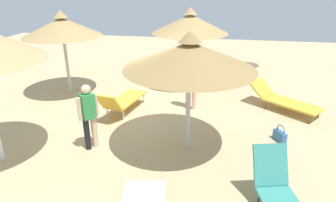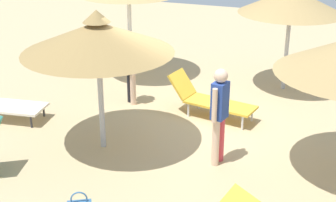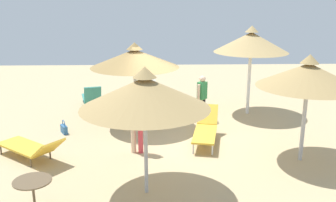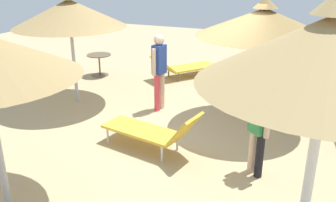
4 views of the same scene
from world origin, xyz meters
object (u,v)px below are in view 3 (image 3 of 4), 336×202
object	(u,v)px
parasol_umbrella_edge	(308,75)
lounge_chair_near_right	(31,147)
parasol_umbrella_back	(145,93)
lounge_chair_near_left	(150,93)
parasol_umbrella_center	(135,58)
handbag	(64,129)
person_standing_front	(202,96)
parasol_umbrella_front	(251,42)
lounge_chair_far_left	(92,98)
lounge_chair_far_right	(206,128)
person_standing_edge	(136,115)
side_table_round	(33,190)

from	to	relation	value
parasol_umbrella_edge	lounge_chair_near_right	bearing A→B (deg)	-91.99
parasol_umbrella_back	lounge_chair_near_left	world-z (taller)	parasol_umbrella_back
parasol_umbrella_center	handbag	xyz separation A→B (m)	(0.69, -2.12, -2.00)
handbag	person_standing_front	bearing A→B (deg)	103.73
parasol_umbrella_front	person_standing_front	bearing A→B (deg)	-65.39
parasol_umbrella_center	handbag	bearing A→B (deg)	-72.06
parasol_umbrella_back	handbag	distance (m)	4.87
lounge_chair_far_left	person_standing_front	xyz separation A→B (m)	(1.55, 3.84, 0.45)
lounge_chair_far_right	lounge_chair_far_left	world-z (taller)	lounge_chair_far_left
parasol_umbrella_edge	handbag	world-z (taller)	parasol_umbrella_edge
lounge_chair_far_left	person_standing_front	size ratio (longest dim) A/B	1.23
parasol_umbrella_front	lounge_chair_far_right	distance (m)	3.81
lounge_chair_far_right	person_standing_front	size ratio (longest dim) A/B	1.30
lounge_chair_far_right	person_standing_edge	world-z (taller)	person_standing_edge
parasol_umbrella_front	side_table_round	bearing A→B (deg)	-42.02
lounge_chair_far_right	side_table_round	size ratio (longest dim) A/B	2.73
lounge_chair_far_left	person_standing_front	world-z (taller)	person_standing_front
lounge_chair_near_right	side_table_round	size ratio (longest dim) A/B	2.80
lounge_chair_far_right	lounge_chair_far_left	xyz separation A→B (m)	(-3.41, -3.73, -0.00)
person_standing_edge	lounge_chair_near_right	bearing A→B (deg)	-82.39
lounge_chair_near_right	lounge_chair_far_left	distance (m)	4.53
person_standing_front	side_table_round	bearing A→B (deg)	-35.53
lounge_chair_far_left	parasol_umbrella_front	bearing A→B (deg)	82.08
person_standing_front	lounge_chair_far_right	bearing A→B (deg)	-3.15
handbag	side_table_round	world-z (taller)	side_table_round
parasol_umbrella_back	parasol_umbrella_front	bearing A→B (deg)	148.07
parasol_umbrella_back	lounge_chair_near_left	bearing A→B (deg)	-179.59
parasol_umbrella_front	lounge_chair_far_left	bearing A→B (deg)	-97.92
person_standing_front	handbag	bearing A→B (deg)	-76.27
parasol_umbrella_front	parasol_umbrella_back	world-z (taller)	parasol_umbrella_front
parasol_umbrella_center	person_standing_edge	size ratio (longest dim) A/B	1.54
person_standing_front	person_standing_edge	world-z (taller)	person_standing_edge
person_standing_front	handbag	size ratio (longest dim) A/B	3.60
person_standing_edge	parasol_umbrella_center	bearing A→B (deg)	-176.36
lounge_chair_near_right	handbag	xyz separation A→B (m)	(-1.87, 0.38, -0.18)
person_standing_front	side_table_round	xyz separation A→B (m)	(5.34, -3.81, -0.40)
lounge_chair_near_right	lounge_chair_far_left	bearing A→B (deg)	169.93
lounge_chair_far_left	handbag	distance (m)	2.63
lounge_chair_far_left	parasol_umbrella_edge	bearing A→B (deg)	51.83
parasol_umbrella_front	parasol_umbrella_edge	distance (m)	3.96
parasol_umbrella_front	parasol_umbrella_center	bearing A→B (deg)	-73.56
parasol_umbrella_edge	person_standing_front	bearing A→B (deg)	-145.87
parasol_umbrella_front	lounge_chair_far_right	world-z (taller)	parasol_umbrella_front
lounge_chair_near_right	side_table_round	xyz separation A→B (m)	(2.43, 0.82, 0.12)
lounge_chair_far_right	side_table_round	world-z (taller)	lounge_chair_far_right
lounge_chair_far_left	side_table_round	world-z (taller)	lounge_chair_far_left
parasol_umbrella_edge	lounge_chair_far_left	world-z (taller)	parasol_umbrella_edge
parasol_umbrella_back	lounge_chair_far_left	world-z (taller)	parasol_umbrella_back
lounge_chair_near_right	person_standing_front	size ratio (longest dim) A/B	1.34
parasol_umbrella_edge	parasol_umbrella_center	xyz separation A→B (m)	(-2.79, -4.26, -0.03)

